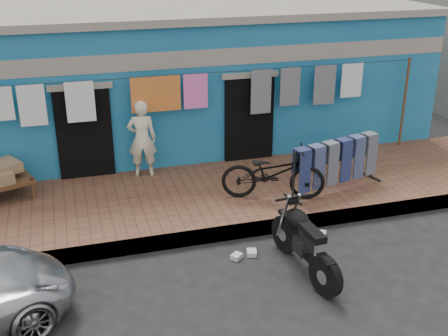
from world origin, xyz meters
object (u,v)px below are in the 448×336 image
(bicycle, at_px, (273,167))
(jeans_rack, at_px, (335,164))
(motorcycle, at_px, (305,241))
(seated_person, at_px, (142,139))

(bicycle, bearing_deg, jeans_rack, -68.27)
(bicycle, xyz_separation_m, motorcycle, (-0.30, -2.16, -0.33))
(motorcycle, height_order, jeans_rack, jeans_rack)
(seated_person, distance_m, motorcycle, 4.39)
(seated_person, xyz_separation_m, bicycle, (2.17, -1.78, -0.18))
(seated_person, relative_size, jeans_rack, 0.73)
(seated_person, relative_size, motorcycle, 0.94)
(jeans_rack, bearing_deg, seated_person, 153.58)
(bicycle, bearing_deg, motorcycle, -168.49)
(seated_person, height_order, motorcycle, seated_person)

